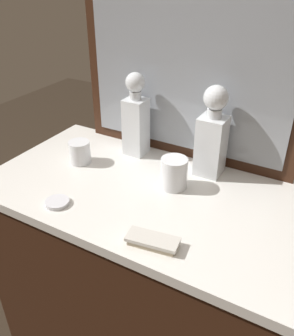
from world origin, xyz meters
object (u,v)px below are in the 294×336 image
crystal_tumbler_center (80,153)px  porcelain_dish (57,202)px  silver_brush_rear (153,241)px  crystal_decanter_left (136,122)px  crystal_decanter_rear (212,140)px  crystal_tumbler_far_left (174,174)px

crystal_tumbler_center → porcelain_dish: 0.26m
silver_brush_rear → crystal_decanter_left: bearing=125.8°
crystal_decanter_rear → porcelain_dish: crystal_decanter_rear is taller
crystal_decanter_rear → silver_brush_rear: (0.01, -0.42, -0.11)m
crystal_tumbler_center → silver_brush_rear: 0.51m
crystal_tumbler_far_left → silver_brush_rear: crystal_tumbler_far_left is taller
crystal_tumbler_far_left → porcelain_dish: size_ratio=1.39×
crystal_decanter_rear → crystal_tumbler_far_left: crystal_decanter_rear is taller
crystal_decanter_left → crystal_tumbler_center: size_ratio=3.77×
crystal_decanter_left → crystal_tumbler_far_left: size_ratio=3.01×
crystal_tumbler_far_left → crystal_tumbler_center: size_ratio=1.25×
crystal_tumbler_center → crystal_tumbler_far_left: bearing=3.3°
crystal_decanter_left → silver_brush_rear: size_ratio=2.12×
crystal_tumbler_far_left → crystal_tumbler_center: 0.37m
porcelain_dish → crystal_tumbler_center: bearing=113.0°
crystal_tumbler_center → porcelain_dish: size_ratio=1.11×
crystal_decanter_left → crystal_decanter_rear: size_ratio=0.99×
crystal_decanter_left → crystal_tumbler_center: crystal_decanter_left is taller
silver_brush_rear → porcelain_dish: 0.34m
silver_brush_rear → porcelain_dish: silver_brush_rear is taller
crystal_tumbler_center → silver_brush_rear: crystal_tumbler_center is taller
silver_brush_rear → crystal_tumbler_far_left: bearing=105.0°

